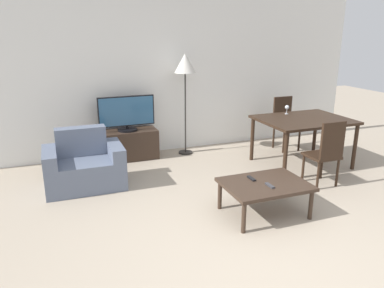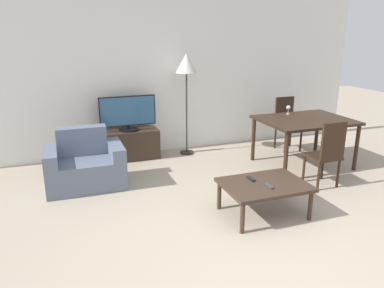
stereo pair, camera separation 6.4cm
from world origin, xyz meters
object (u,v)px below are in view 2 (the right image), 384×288
armchair (85,166)px  remote_secondary (251,179)px  dining_chair_far (286,121)px  tv_stand (129,144)px  tv (128,113)px  remote_primary (269,186)px  dining_table (305,124)px  wine_glass_left (288,108)px  dining_chair_near (327,152)px  floor_lamp (186,67)px  coffee_table (264,187)px

armchair → remote_secondary: 2.30m
dining_chair_far → remote_secondary: (-1.78, -1.96, -0.11)m
armchair → remote_secondary: armchair is taller
tv_stand → remote_secondary: (1.00, -2.37, 0.16)m
armchair → tv: 1.32m
tv_stand → remote_primary: (1.09, -2.63, 0.16)m
dining_table → remote_primary: 2.02m
armchair → wine_glass_left: size_ratio=7.14×
tv_stand → wine_glass_left: (2.48, -0.87, 0.61)m
dining_chair_near → floor_lamp: 2.62m
remote_secondary → wine_glass_left: wine_glass_left is taller
dining_chair_near → remote_primary: (-1.21, -0.53, -0.11)m
armchair → coffee_table: armchair is taller
tv_stand → dining_chair_far: size_ratio=1.03×
coffee_table → remote_secondary: remote_secondary is taller
floor_lamp → dining_chair_near: bearing=-57.6°
coffee_table → dining_chair_far: bearing=51.4°
tv → floor_lamp: 1.23m
dining_table → dining_chair_far: dining_chair_far is taller
tv_stand → remote_primary: size_ratio=6.44×
dining_table → dining_chair_near: size_ratio=1.47×
tv_stand → remote_secondary: bearing=-67.2°
dining_table → dining_chair_far: bearing=74.1°
tv → armchair: bearing=-130.6°
dining_chair_near → dining_chair_far: size_ratio=1.00×
armchair → floor_lamp: (1.80, 0.88, 1.21)m
dining_table → floor_lamp: 2.12m
tv_stand → dining_chair_near: 3.13m
remote_primary → wine_glass_left: wine_glass_left is taller
coffee_table → dining_chair_near: dining_chair_near is taller
tv_stand → floor_lamp: bearing=-3.2°
remote_secondary → armchair: bearing=141.2°
dining_chair_near → remote_primary: size_ratio=6.25×
tv_stand → dining_table: size_ratio=0.70×
coffee_table → remote_secondary: (-0.10, 0.15, 0.05)m
armchair → wine_glass_left: wine_glass_left is taller
wine_glass_left → armchair: bearing=-179.0°
wine_glass_left → dining_table: bearing=-81.4°
dining_chair_far → remote_secondary: 2.65m
tv_stand → wine_glass_left: wine_glass_left is taller
coffee_table → floor_lamp: floor_lamp is taller
dining_table → wine_glass_left: 0.43m
armchair → tv_stand: size_ratio=1.08×
floor_lamp → remote_primary: (0.09, -2.58, -1.09)m
coffee_table → floor_lamp: size_ratio=0.56×
remote_secondary → dining_chair_near: bearing=11.7°
armchair → remote_primary: size_ratio=6.95×
armchair → dining_chair_near: 3.32m
armchair → tv: tv is taller
coffee_table → remote_primary: (-0.01, -0.11, 0.05)m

